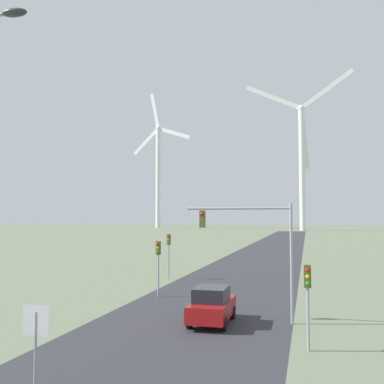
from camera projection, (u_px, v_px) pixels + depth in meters
road_surface at (255, 264)px, 50.55m from camera, size 10.00×240.00×0.01m
stop_sign_near at (36, 339)px, 11.93m from camera, size 0.81×0.07×2.95m
traffic_light_post_near_left at (158, 256)px, 30.03m from camera, size 0.28×0.34×3.69m
traffic_light_post_near_right at (308, 288)px, 17.90m from camera, size 0.28×0.33×3.39m
traffic_light_post_mid_left at (169, 246)px, 38.40m from camera, size 0.28×0.33×3.83m
traffic_light_mast_overhead at (253, 236)px, 22.96m from camera, size 5.45×0.35×6.00m
car_approaching at (212, 305)px, 22.36m from camera, size 1.88×4.11×1.83m
wind_turbine_far_left at (158, 167)px, 216.70m from camera, size 30.59×5.90×65.76m
wind_turbine_left at (302, 153)px, 176.85m from camera, size 42.24×2.60×62.75m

